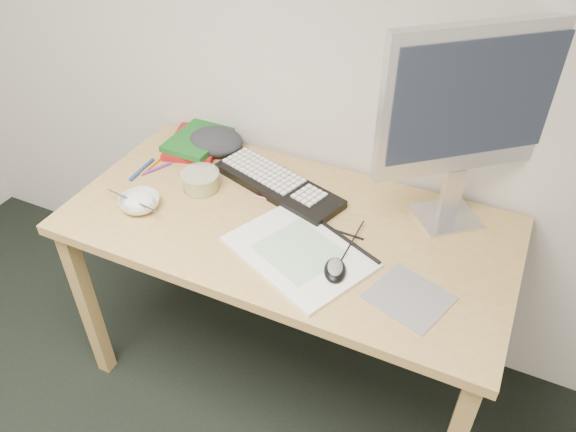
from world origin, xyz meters
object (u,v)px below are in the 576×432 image
object	(u,v)px
desk	(287,241)
rice_bowl	(140,203)
sketchpad	(299,252)
keyboard	(278,185)
monitor	(471,106)

from	to	relation	value
desk	rice_bowl	size ratio (longest dim) A/B	10.79
sketchpad	keyboard	size ratio (longest dim) A/B	0.84
sketchpad	rice_bowl	size ratio (longest dim) A/B	3.09
sketchpad	monitor	distance (m)	0.63
desk	rice_bowl	world-z (taller)	rice_bowl
desk	keyboard	size ratio (longest dim) A/B	2.94
monitor	rice_bowl	xyz separation A→B (m)	(-0.90, -0.37, -0.37)
sketchpad	rice_bowl	bearing A→B (deg)	-153.42
keyboard	rice_bowl	distance (m)	0.46
sketchpad	monitor	world-z (taller)	monitor
sketchpad	keyboard	world-z (taller)	keyboard
keyboard	rice_bowl	xyz separation A→B (m)	(-0.36, -0.29, 0.01)
monitor	rice_bowl	size ratio (longest dim) A/B	4.82
keyboard	sketchpad	bearing A→B (deg)	-35.48
desk	sketchpad	size ratio (longest dim) A/B	3.50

